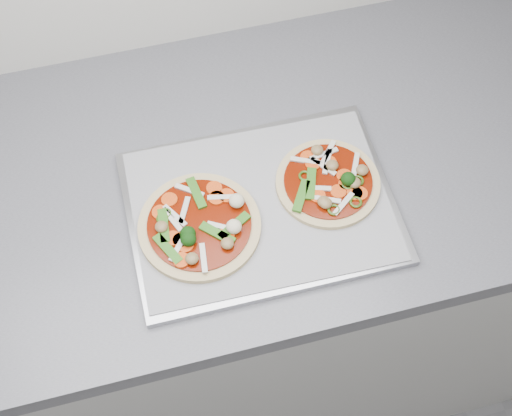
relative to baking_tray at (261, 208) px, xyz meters
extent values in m
cube|color=#9C9CA1|center=(0.00, 0.00, 0.00)|extent=(0.41, 0.31, 0.01)
cube|color=gray|center=(0.00, 0.00, 0.01)|extent=(0.40, 0.30, 0.00)
cylinder|color=tan|center=(-0.10, -0.02, 0.01)|extent=(0.25, 0.25, 0.01)
cylinder|color=#6C1806|center=(-0.10, -0.02, 0.02)|extent=(0.21, 0.21, 0.00)
cube|color=beige|center=(-0.14, -0.05, 0.02)|extent=(0.04, 0.04, 0.00)
cube|color=#336F1A|center=(-0.15, -0.05, 0.02)|extent=(0.04, 0.06, 0.00)
cylinder|color=#F1530D|center=(-0.14, 0.04, 0.02)|extent=(0.04, 0.04, 0.00)
ellipsoid|color=beige|center=(-0.05, -0.04, 0.03)|extent=(0.03, 0.03, 0.02)
cylinder|color=#F1530D|center=(-0.13, -0.05, 0.02)|extent=(0.03, 0.03, 0.00)
cube|color=beige|center=(-0.07, -0.03, 0.02)|extent=(0.05, 0.03, 0.00)
cube|color=beige|center=(-0.14, 0.00, 0.02)|extent=(0.03, 0.05, 0.00)
ellipsoid|color=black|center=(-0.12, -0.03, 0.03)|extent=(0.03, 0.03, 0.02)
cube|color=#336F1A|center=(-0.08, -0.04, 0.02)|extent=(0.05, 0.05, 0.00)
cylinder|color=#F1530D|center=(-0.14, -0.07, 0.02)|extent=(0.03, 0.03, 0.00)
torus|color=#2D4A10|center=(-0.15, 0.01, 0.02)|extent=(0.03, 0.03, 0.00)
ellipsoid|color=brown|center=(-0.12, -0.07, 0.03)|extent=(0.03, 0.03, 0.01)
cube|color=#336F1A|center=(-0.05, -0.03, 0.02)|extent=(0.06, 0.04, 0.00)
cylinder|color=#F1530D|center=(-0.07, -0.05, 0.02)|extent=(0.03, 0.03, 0.00)
cube|color=beige|center=(-0.11, -0.08, 0.02)|extent=(0.01, 0.05, 0.00)
cylinder|color=#F1530D|center=(-0.15, 0.02, 0.02)|extent=(0.03, 0.03, 0.00)
cylinder|color=#F1530D|center=(-0.06, 0.04, 0.02)|extent=(0.03, 0.03, 0.00)
cube|color=beige|center=(-0.06, 0.02, 0.02)|extent=(0.05, 0.02, 0.00)
cylinder|color=#F1530D|center=(-0.14, -0.03, 0.02)|extent=(0.03, 0.03, 0.00)
torus|color=#2D4A10|center=(-0.15, 0.01, 0.02)|extent=(0.03, 0.03, 0.00)
cube|color=#336F1A|center=(-0.15, -0.01, 0.02)|extent=(0.02, 0.06, 0.00)
cube|color=#336F1A|center=(-0.09, 0.04, 0.02)|extent=(0.02, 0.06, 0.00)
ellipsoid|color=beige|center=(-0.04, 0.00, 0.03)|extent=(0.03, 0.03, 0.02)
cylinder|color=#F1530D|center=(-0.07, 0.02, 0.02)|extent=(0.03, 0.03, 0.00)
ellipsoid|color=black|center=(-0.12, -0.04, 0.03)|extent=(0.03, 0.03, 0.02)
ellipsoid|color=brown|center=(-0.07, -0.06, 0.03)|extent=(0.03, 0.03, 0.01)
cube|color=beige|center=(-0.13, 0.01, 0.02)|extent=(0.03, 0.05, 0.00)
ellipsoid|color=brown|center=(-0.16, -0.01, 0.03)|extent=(0.02, 0.02, 0.01)
cylinder|color=#F1530D|center=(-0.05, 0.02, 0.02)|extent=(0.03, 0.03, 0.00)
cube|color=beige|center=(-0.10, 0.04, 0.02)|extent=(0.04, 0.04, 0.00)
cube|color=beige|center=(-0.12, 0.01, 0.02)|extent=(0.03, 0.05, 0.00)
cylinder|color=#F1530D|center=(-0.13, -0.04, 0.02)|extent=(0.03, 0.03, 0.00)
cylinder|color=tan|center=(0.11, 0.01, 0.01)|extent=(0.20, 0.20, 0.01)
cylinder|color=#6C1806|center=(0.11, 0.01, 0.02)|extent=(0.17, 0.17, 0.00)
cylinder|color=#F1530D|center=(0.09, -0.01, 0.02)|extent=(0.03, 0.03, 0.00)
ellipsoid|color=brown|center=(0.15, -0.01, 0.03)|extent=(0.03, 0.03, 0.01)
cube|color=beige|center=(0.12, 0.04, 0.02)|extent=(0.03, 0.05, 0.00)
cylinder|color=#F1530D|center=(0.15, -0.03, 0.02)|extent=(0.03, 0.03, 0.00)
cylinder|color=#F1530D|center=(0.14, 0.01, 0.02)|extent=(0.03, 0.03, 0.00)
ellipsoid|color=brown|center=(0.11, 0.07, 0.03)|extent=(0.03, 0.03, 0.01)
ellipsoid|color=brown|center=(0.09, -0.03, 0.03)|extent=(0.03, 0.03, 0.01)
cube|color=#336F1A|center=(0.08, 0.01, 0.02)|extent=(0.03, 0.06, 0.00)
cube|color=#336F1A|center=(0.06, -0.01, 0.02)|extent=(0.04, 0.06, 0.00)
cylinder|color=#F1530D|center=(0.09, 0.06, 0.02)|extent=(0.03, 0.03, 0.00)
cube|color=beige|center=(0.12, -0.04, 0.02)|extent=(0.04, 0.04, 0.00)
cylinder|color=#F1530D|center=(0.10, 0.04, 0.02)|extent=(0.03, 0.03, 0.00)
cube|color=beige|center=(0.12, 0.06, 0.02)|extent=(0.05, 0.02, 0.00)
ellipsoid|color=brown|center=(0.17, 0.01, 0.03)|extent=(0.02, 0.02, 0.01)
cube|color=beige|center=(0.16, 0.02, 0.02)|extent=(0.03, 0.05, 0.00)
cube|color=beige|center=(0.13, 0.06, 0.02)|extent=(0.04, 0.04, 0.00)
cylinder|color=#F1530D|center=(0.12, 0.04, 0.02)|extent=(0.03, 0.03, 0.00)
ellipsoid|color=black|center=(0.14, 0.00, 0.03)|extent=(0.03, 0.03, 0.02)
torus|color=#2D4A10|center=(0.08, 0.03, 0.02)|extent=(0.03, 0.03, 0.00)
ellipsoid|color=brown|center=(0.12, 0.03, 0.03)|extent=(0.03, 0.03, 0.01)
cube|color=beige|center=(0.09, 0.00, 0.02)|extent=(0.05, 0.02, 0.00)
ellipsoid|color=brown|center=(0.09, -0.03, 0.03)|extent=(0.03, 0.03, 0.01)
cylinder|color=#F1530D|center=(0.14, -0.02, 0.02)|extent=(0.04, 0.04, 0.00)
cylinder|color=#F1530D|center=(0.14, 0.00, 0.02)|extent=(0.03, 0.03, 0.00)
cube|color=beige|center=(0.09, 0.05, 0.02)|extent=(0.05, 0.03, 0.00)
cube|color=beige|center=(0.10, -0.02, 0.02)|extent=(0.05, 0.03, 0.00)
cylinder|color=#F1530D|center=(0.14, 0.00, 0.02)|extent=(0.03, 0.03, 0.00)
torus|color=#2D4A10|center=(0.16, 0.00, 0.02)|extent=(0.03, 0.03, 0.00)
torus|color=#2D4A10|center=(0.14, -0.04, 0.02)|extent=(0.03, 0.03, 0.00)
torus|color=#2D4A10|center=(0.10, -0.04, 0.02)|extent=(0.02, 0.02, 0.00)
torus|color=#2D4A10|center=(0.14, -0.01, 0.02)|extent=(0.03, 0.03, 0.00)
cylinder|color=#F1530D|center=(0.12, -0.02, 0.02)|extent=(0.03, 0.03, 0.00)
cube|color=beige|center=(0.11, 0.04, 0.02)|extent=(0.03, 0.04, 0.00)
camera|label=1|loc=(-0.15, -0.55, 0.96)|focal=50.00mm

